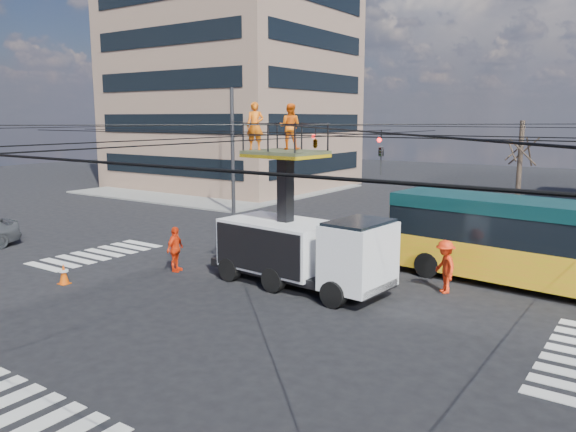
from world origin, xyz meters
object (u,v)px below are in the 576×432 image
(city_bus, at_px, (546,243))
(worker_ground, at_px, (175,249))
(utility_truck, at_px, (302,230))
(traffic_cone, at_px, (64,274))
(flagger, at_px, (445,267))

(city_bus, xyz_separation_m, worker_ground, (-12.73, -5.70, -0.81))
(utility_truck, xyz_separation_m, traffic_cone, (-7.54, -4.74, -1.75))
(worker_ground, bearing_deg, city_bus, -79.63)
(utility_truck, relative_size, traffic_cone, 9.23)
(worker_ground, distance_m, flagger, 10.47)
(utility_truck, xyz_separation_m, city_bus, (7.36, 4.58, -0.41))
(city_bus, distance_m, worker_ground, 13.98)
(traffic_cone, xyz_separation_m, flagger, (12.07, 7.01, 0.56))
(worker_ground, height_order, flagger, flagger)
(city_bus, relative_size, traffic_cone, 14.80)
(traffic_cone, height_order, worker_ground, worker_ground)
(traffic_cone, bearing_deg, city_bus, 32.03)
(traffic_cone, xyz_separation_m, worker_ground, (2.16, 3.62, 0.53))
(utility_truck, distance_m, traffic_cone, 9.08)
(city_bus, bearing_deg, worker_ground, -150.22)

